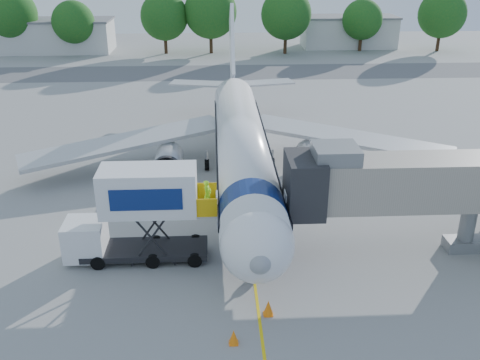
{
  "coord_description": "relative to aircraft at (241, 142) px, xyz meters",
  "views": [
    {
      "loc": [
        -1.98,
        -33.45,
        16.32
      ],
      "look_at": [
        -0.45,
        -3.48,
        3.2
      ],
      "focal_mm": 40.0,
      "sensor_mm": 36.0,
      "label": 1
    }
  ],
  "objects": [
    {
      "name": "catering_hiloader",
      "position": [
        -6.27,
        -11.12,
        -0.19
      ],
      "size": [
        8.5,
        2.44,
        5.5
      ],
      "color": "black",
      "rests_on": "ground"
    },
    {
      "name": "aircraft",
      "position": [
        0.0,
        0.0,
        0.0
      ],
      "size": [
        34.17,
        37.73,
        11.35
      ],
      "color": "white",
      "rests_on": "ground"
    },
    {
      "name": "taxiway_strip",
      "position": [
        0.0,
        37.88,
        -2.94
      ],
      "size": [
        120.0,
        10.0,
        0.01
      ],
      "primitive_type": "cube",
      "color": "#59595B",
      "rests_on": "ground"
    },
    {
      "name": "jet_bridge",
      "position": [
        7.99,
        -11.12,
        1.39
      ],
      "size": [
        13.9,
        3.2,
        6.6
      ],
      "color": "gray",
      "rests_on": "ground"
    },
    {
      "name": "safety_cone_b",
      "position": [
        -1.3,
        -18.56,
        -2.6
      ],
      "size": [
        0.46,
        0.46,
        0.73
      ],
      "color": "orange",
      "rests_on": "ground"
    },
    {
      "name": "ground",
      "position": [
        0.0,
        -4.12,
        -2.95
      ],
      "size": [
        160.0,
        160.0,
        0.0
      ],
      "primitive_type": "plane",
      "color": "#979795",
      "rests_on": "ground"
    },
    {
      "name": "tree_b",
      "position": [
        -24.24,
        52.42,
        2.28
      ],
      "size": [
        6.76,
        6.76,
        8.61
      ],
      "color": "#382314",
      "rests_on": "ground"
    },
    {
      "name": "outbuilding_right",
      "position": [
        22.0,
        57.88,
        -0.29
      ],
      "size": [
        16.4,
        7.4,
        5.3
      ],
      "color": "silver",
      "rests_on": "ground"
    },
    {
      "name": "tree_a",
      "position": [
        -34.38,
        54.08,
        3.4
      ],
      "size": [
        8.2,
        8.2,
        10.46
      ],
      "color": "#382314",
      "rests_on": "ground"
    },
    {
      "name": "outbuilding_left",
      "position": [
        -28.0,
        55.88,
        -0.29
      ],
      "size": [
        18.4,
        8.4,
        5.3
      ],
      "color": "silver",
      "rests_on": "ground"
    },
    {
      "name": "guidance_line",
      "position": [
        0.0,
        -4.12,
        -2.94
      ],
      "size": [
        0.15,
        70.0,
        0.01
      ],
      "primitive_type": "cube",
      "color": "yellow",
      "rests_on": "ground"
    },
    {
      "name": "tree_g",
      "position": [
        36.29,
        52.92,
        3.14
      ],
      "size": [
        7.86,
        7.86,
        10.02
      ],
      "color": "#382314",
      "rests_on": "ground"
    },
    {
      "name": "tree_c",
      "position": [
        -9.69,
        52.97,
        3.02
      ],
      "size": [
        7.71,
        7.71,
        9.83
      ],
      "color": "#382314",
      "rests_on": "ground"
    },
    {
      "name": "safety_cone_a",
      "position": [
        0.45,
        -16.59,
        -2.56
      ],
      "size": [
        0.5,
        0.5,
        0.8
      ],
      "color": "orange",
      "rests_on": "ground"
    },
    {
      "name": "tree_d",
      "position": [
        -2.18,
        52.93,
        3.68
      ],
      "size": [
        8.56,
        8.56,
        10.92
      ],
      "color": "#382314",
      "rests_on": "ground"
    },
    {
      "name": "tree_e",
      "position": [
        10.07,
        51.87,
        3.38
      ],
      "size": [
        8.17,
        8.17,
        10.42
      ],
      "color": "#382314",
      "rests_on": "ground"
    },
    {
      "name": "tree_f",
      "position": [
        23.18,
        53.85,
        2.2
      ],
      "size": [
        6.66,
        6.66,
        8.49
      ],
      "color": "#382314",
      "rests_on": "ground"
    }
  ]
}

